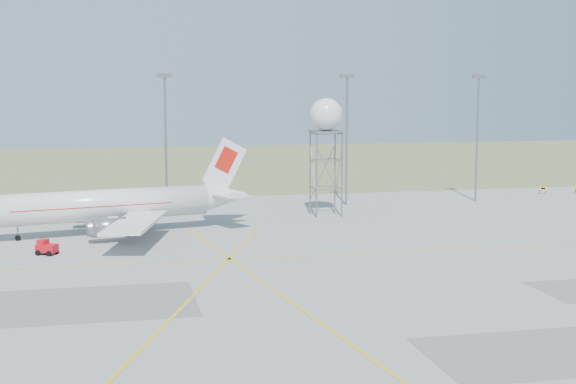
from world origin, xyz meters
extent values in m
plane|color=#989793|center=(0.00, 0.00, 0.00)|extent=(400.00, 400.00, 0.00)
cube|color=olive|center=(0.00, 140.00, 0.01)|extent=(400.00, 120.00, 0.03)
cylinder|color=slate|center=(-10.00, 66.00, 10.00)|extent=(0.36, 0.36, 20.00)
cube|color=slate|center=(-10.00, 66.00, 20.20)|extent=(2.20, 0.50, 0.60)
cylinder|color=slate|center=(18.00, 66.00, 10.00)|extent=(0.36, 0.36, 20.00)
cube|color=slate|center=(18.00, 66.00, 20.20)|extent=(2.20, 0.50, 0.60)
cylinder|color=slate|center=(40.00, 66.00, 10.00)|extent=(0.36, 0.36, 20.00)
cube|color=slate|center=(40.00, 66.00, 20.20)|extent=(2.20, 0.50, 0.60)
cylinder|color=black|center=(55.00, 72.00, 0.40)|extent=(0.10, 0.10, 0.80)
cylinder|color=black|center=(56.20, 72.00, 0.40)|extent=(0.10, 0.10, 0.80)
cube|color=yellow|center=(55.60, 72.00, 0.95)|extent=(1.60, 0.15, 0.50)
cube|color=black|center=(55.60, 71.92, 0.95)|extent=(0.80, 0.03, 0.30)
cylinder|color=black|center=(62.00, 72.00, 0.40)|extent=(0.10, 0.10, 0.80)
cylinder|color=silver|center=(-18.65, 48.42, 3.75)|extent=(25.89, 9.06, 3.94)
cone|color=silver|center=(-3.21, 51.63, 4.04)|extent=(6.59, 5.06, 3.94)
cube|color=silver|center=(-3.21, 51.63, 8.18)|extent=(6.24, 1.57, 7.41)
cube|color=red|center=(-3.02, 51.67, 8.87)|extent=(3.39, 1.02, 3.80)
cube|color=silver|center=(-4.33, 54.61, 4.53)|extent=(4.19, 5.95, 0.18)
cube|color=silver|center=(-3.05, 48.44, 4.53)|extent=(4.19, 5.95, 0.18)
cube|color=silver|center=(-19.00, 57.41, 2.76)|extent=(13.39, 15.37, 0.35)
cube|color=silver|center=(-15.40, 40.04, 2.76)|extent=(8.48, 16.45, 0.35)
cylinder|color=slate|center=(-20.78, 53.82, 1.87)|extent=(4.51, 3.06, 2.27)
cylinder|color=slate|center=(-18.45, 42.63, 1.87)|extent=(4.51, 3.06, 2.27)
cube|color=red|center=(-20.58, 48.02, 3.84)|extent=(20.11, 7.90, 0.12)
cylinder|color=black|center=(-29.27, 46.22, 0.44)|extent=(0.82, 0.82, 0.89)
cube|color=black|center=(-16.72, 48.82, 0.44)|extent=(2.17, 5.99, 0.89)
cylinder|color=slate|center=(-16.72, 48.82, 0.89)|extent=(0.28, 0.28, 1.77)
cylinder|color=slate|center=(10.40, 55.25, 6.09)|extent=(0.22, 0.22, 12.18)
cylinder|color=slate|center=(14.15, 55.25, 6.09)|extent=(0.22, 0.22, 12.18)
cylinder|color=slate|center=(14.15, 59.00, 6.09)|extent=(0.22, 0.22, 12.18)
cylinder|color=slate|center=(10.40, 59.00, 6.09)|extent=(0.22, 0.22, 12.18)
cube|color=slate|center=(12.28, 57.12, 12.18)|extent=(4.35, 4.35, 0.23)
sphere|color=silver|center=(12.28, 57.12, 14.62)|extent=(4.68, 4.68, 4.68)
cube|color=#B90D16|center=(-25.18, 36.96, 0.74)|extent=(2.58, 2.26, 0.89)
cube|color=#B90D16|center=(-25.61, 37.20, 1.44)|extent=(1.35, 1.47, 0.50)
camera|label=1|loc=(-17.78, -54.06, 18.40)|focal=50.00mm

